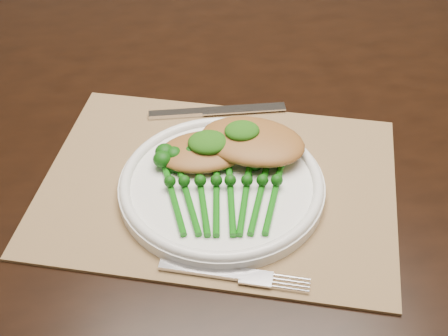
{
  "coord_description": "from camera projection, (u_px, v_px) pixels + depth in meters",
  "views": [
    {
      "loc": [
        -0.2,
        -0.83,
        1.32
      ],
      "look_at": [
        -0.15,
        -0.24,
        0.78
      ],
      "focal_mm": 50.0,
      "sensor_mm": 36.0,
      "label": 1
    }
  ],
  "objects": [
    {
      "name": "fork",
      "position": [
        244.0,
        276.0,
        0.7
      ],
      "size": [
        0.17,
        0.06,
        0.01
      ],
      "rotation": [
        0.0,
        0.0,
        -0.26
      ],
      "color": "silver",
      "rests_on": "placemat"
    },
    {
      "name": "placemat",
      "position": [
        219.0,
        184.0,
        0.82
      ],
      "size": [
        0.53,
        0.44,
        0.0
      ],
      "primitive_type": "cube",
      "rotation": [
        0.0,
        0.0,
        -0.25
      ],
      "color": "olive",
      "rests_on": "dining_table"
    },
    {
      "name": "dining_table",
      "position": [
        267.0,
        265.0,
        1.2
      ],
      "size": [
        1.66,
        1.01,
        0.75
      ],
      "rotation": [
        0.0,
        0.0,
        0.07
      ],
      "color": "black",
      "rests_on": "ground"
    },
    {
      "name": "pesto_dollop_right",
      "position": [
        242.0,
        131.0,
        0.82
      ],
      "size": [
        0.05,
        0.04,
        0.02
      ],
      "primitive_type": "ellipsoid",
      "color": "#14460A",
      "rests_on": "chicken_fillet_right"
    },
    {
      "name": "dinner_plate",
      "position": [
        222.0,
        185.0,
        0.8
      ],
      "size": [
        0.26,
        0.26,
        0.02
      ],
      "color": "white",
      "rests_on": "placemat"
    },
    {
      "name": "broccolini_bundle",
      "position": [
        224.0,
        196.0,
        0.77
      ],
      "size": [
        0.16,
        0.18,
        0.04
      ],
      "rotation": [
        0.0,
        0.0,
        -0.06
      ],
      "color": "#0F610C",
      "rests_on": "dinner_plate"
    },
    {
      "name": "floor",
      "position": [
        279.0,
        336.0,
        1.51
      ],
      "size": [
        4.0,
        4.0,
        0.0
      ],
      "primitive_type": "plane",
      "color": "#51381B",
      "rests_on": "ground"
    },
    {
      "name": "knife",
      "position": [
        204.0,
        112.0,
        0.93
      ],
      "size": [
        0.2,
        0.02,
        0.01
      ],
      "rotation": [
        0.0,
        0.0,
        0.02
      ],
      "color": "silver",
      "rests_on": "placemat"
    },
    {
      "name": "chicken_fillet_left",
      "position": [
        203.0,
        152.0,
        0.82
      ],
      "size": [
        0.13,
        0.09,
        0.02
      ],
      "primitive_type": "ellipsoid",
      "rotation": [
        0.0,
        0.0,
        0.11
      ],
      "color": "#9E652D",
      "rests_on": "dinner_plate"
    },
    {
      "name": "pesto_dollop_left",
      "position": [
        208.0,
        142.0,
        0.81
      ],
      "size": [
        0.05,
        0.05,
        0.02
      ],
      "primitive_type": "ellipsoid",
      "color": "#14460A",
      "rests_on": "chicken_fillet_left"
    },
    {
      "name": "chicken_fillet_right",
      "position": [
        252.0,
        141.0,
        0.83
      ],
      "size": [
        0.17,
        0.14,
        0.03
      ],
      "primitive_type": "ellipsoid",
      "rotation": [
        0.0,
        0.0,
        -0.37
      ],
      "color": "#9E652D",
      "rests_on": "dinner_plate"
    }
  ]
}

